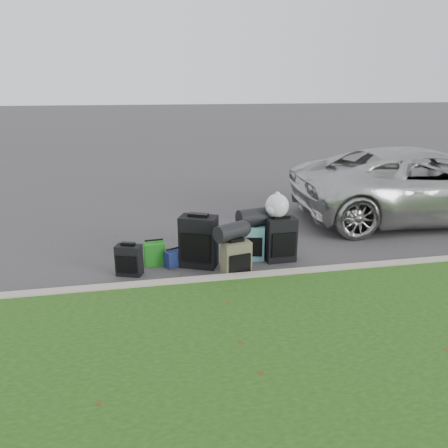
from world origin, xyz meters
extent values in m
plane|color=#383535|center=(0.00, 0.00, 0.00)|extent=(120.00, 120.00, 0.00)
cube|color=#9E937F|center=(0.00, -1.00, 0.07)|extent=(120.00, 0.18, 0.15)
imported|color=#B7B7B2|center=(4.48, 1.45, 0.76)|extent=(5.68, 2.98, 1.52)
cube|color=black|center=(-1.68, -0.33, 0.24)|extent=(0.43, 0.33, 0.47)
cube|color=black|center=(-0.59, -0.19, 0.41)|extent=(0.66, 0.55, 0.82)
cube|color=#46422E|center=(-0.10, -0.72, 0.28)|extent=(0.45, 0.33, 0.56)
cube|color=teal|center=(0.31, -0.08, 0.29)|extent=(0.45, 0.33, 0.58)
cube|color=black|center=(0.76, -0.23, 0.36)|extent=(0.50, 0.31, 0.73)
cube|color=#1E7C1B|center=(-1.28, 0.02, 0.18)|extent=(0.35, 0.29, 0.37)
cube|color=navy|center=(-1.00, -0.15, 0.13)|extent=(0.31, 0.28, 0.27)
cylinder|color=black|center=(-0.16, -0.63, 0.70)|extent=(0.56, 0.46, 0.26)
cylinder|color=black|center=(0.33, -0.09, 0.73)|extent=(0.57, 0.39, 0.29)
sphere|color=silver|center=(0.70, -0.16, 0.92)|extent=(0.38, 0.38, 0.38)
camera|label=1|loc=(-1.46, -6.64, 2.78)|focal=35.00mm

